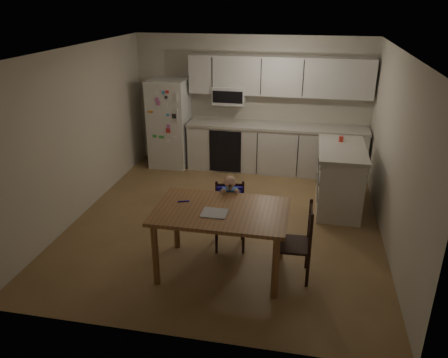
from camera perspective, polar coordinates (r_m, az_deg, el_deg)
room at (r=6.61m, az=1.15°, el=6.12°), size 4.52×5.01×2.51m
refrigerator at (r=8.65m, az=-7.12°, el=7.25°), size 0.72×0.70×1.70m
kitchen_run at (r=8.33m, az=6.71°, el=6.86°), size 3.37×0.62×2.15m
kitchen_island at (r=7.10m, az=14.84°, el=0.17°), size 0.71×1.36×1.00m
red_cup at (r=7.21m, az=15.06°, el=5.08°), size 0.07×0.07×0.09m
dining_table at (r=5.17m, az=-0.38°, el=-5.14°), size 1.56×1.01×0.84m
napkin at (r=5.03m, az=-1.26°, el=-4.47°), size 0.29×0.25×0.01m
toddler_spoon at (r=5.33m, az=-5.45°, el=-2.92°), size 0.12×0.06×0.02m
chair_booster at (r=5.76m, az=0.77°, el=-3.19°), size 0.46×0.46×1.04m
chair_side at (r=5.23m, az=10.03°, el=-7.56°), size 0.44×0.44×0.95m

